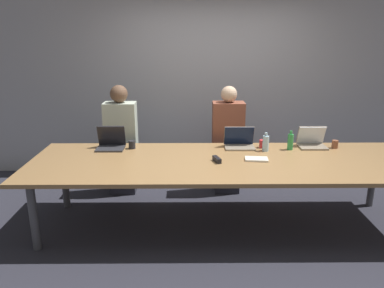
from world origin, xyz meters
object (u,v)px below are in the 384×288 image
(laptop_far_right, at_px, (312,141))
(cup_far_center, at_px, (263,144))
(person_far_left, at_px, (122,142))
(stapler, at_px, (217,160))
(laptop_far_left, at_px, (111,142))
(laptop_far_center, at_px, (239,141))
(person_far_center, at_px, (228,142))
(cup_far_left, at_px, (132,145))
(cup_far_right, at_px, (335,144))
(bottle_far_center, at_px, (266,143))
(bottle_far_right, at_px, (290,142))

(laptop_far_right, xyz_separation_m, cup_far_center, (-0.58, -0.03, -0.03))
(person_far_left, relative_size, stapler, 9.09)
(cup_far_center, height_order, person_far_left, person_far_left)
(laptop_far_left, distance_m, stapler, 1.29)
(laptop_far_center, distance_m, person_far_center, 0.49)
(cup_far_center, bearing_deg, cup_far_left, -179.09)
(laptop_far_center, distance_m, cup_far_center, 0.27)
(laptop_far_center, bearing_deg, person_far_center, 100.56)
(laptop_far_right, bearing_deg, cup_far_center, -177.11)
(cup_far_right, bearing_deg, bottle_far_center, -172.91)
(laptop_far_right, distance_m, cup_far_left, 2.10)
(bottle_far_center, height_order, laptop_far_left, laptop_far_left)
(bottle_far_right, bearing_deg, person_far_center, 139.86)
(person_far_center, bearing_deg, cup_far_left, -156.69)
(bottle_far_center, bearing_deg, stapler, -147.33)
(laptop_far_center, bearing_deg, cup_far_left, -178.17)
(bottle_far_right, bearing_deg, laptop_far_right, 21.09)
(bottle_far_right, bearing_deg, laptop_far_center, 170.59)
(bottle_far_right, distance_m, laptop_far_left, 2.06)
(cup_far_right, height_order, person_far_center, person_far_center)
(laptop_far_center, bearing_deg, bottle_far_right, -9.41)
(cup_far_right, height_order, laptop_far_center, laptop_far_center)
(laptop_far_right, distance_m, person_far_center, 1.05)
(bottle_far_center, xyz_separation_m, stapler, (-0.58, -0.37, -0.07))
(cup_far_center, distance_m, person_far_left, 1.79)
(bottle_far_right, height_order, laptop_far_left, laptop_far_left)
(person_far_center, xyz_separation_m, cup_far_center, (0.36, -0.48, 0.12))
(person_far_left, bearing_deg, laptop_far_right, -10.62)
(cup_far_right, height_order, stapler, cup_far_right)
(cup_far_right, distance_m, cup_far_center, 0.83)
(cup_far_right, bearing_deg, cup_far_center, 178.13)
(person_far_center, height_order, cup_far_left, person_far_center)
(laptop_far_right, xyz_separation_m, stapler, (-1.15, -0.53, -0.05))
(bottle_far_center, xyz_separation_m, laptop_far_left, (-1.77, 0.12, -0.02))
(laptop_far_center, relative_size, stapler, 2.22)
(laptop_far_right, bearing_deg, cup_far_right, -12.53)
(laptop_far_center, bearing_deg, cup_far_center, -3.28)
(laptop_far_right, distance_m, cup_far_right, 0.26)
(bottle_far_center, bearing_deg, person_far_left, 161.14)
(cup_far_right, height_order, laptop_far_left, laptop_far_left)
(cup_far_center, height_order, stapler, cup_far_center)
(cup_far_left, bearing_deg, person_far_center, 23.31)
(person_far_center, bearing_deg, person_far_left, -179.45)
(person_far_center, bearing_deg, bottle_far_center, -58.95)
(cup_far_center, bearing_deg, bottle_far_right, -14.83)
(laptop_far_right, relative_size, stapler, 2.04)
(laptop_far_right, xyz_separation_m, laptop_far_center, (-0.85, -0.01, -0.00))
(bottle_far_center, xyz_separation_m, person_far_left, (-1.73, 0.59, -0.15))
(laptop_far_right, relative_size, person_far_left, 0.22)
(cup_far_center, relative_size, bottle_far_center, 0.43)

